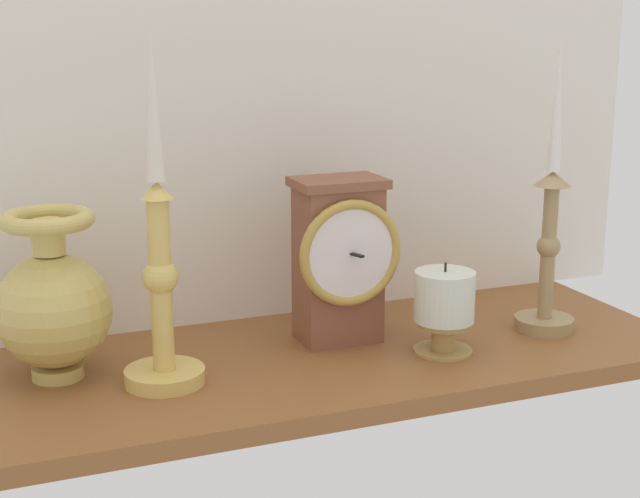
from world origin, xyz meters
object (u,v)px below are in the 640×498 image
brass_vase_bulbous (53,303)px  pillar_candle_front (444,306)px  mantel_clock (340,258)px  candlestick_tall_left (161,280)px  candlestick_tall_center (549,238)px

brass_vase_bulbous → pillar_candle_front: brass_vase_bulbous is taller
mantel_clock → brass_vase_bulbous: size_ratio=1.07×
candlestick_tall_left → brass_vase_bulbous: (-11.62, 6.59, -3.36)cm
mantel_clock → brass_vase_bulbous: mantel_clock is taller
candlestick_tall_left → pillar_candle_front: bearing=-4.5°
pillar_candle_front → brass_vase_bulbous: bearing=168.8°
mantel_clock → candlestick_tall_left: candlestick_tall_left is taller
brass_vase_bulbous → pillar_candle_front: 48.75cm
candlestick_tall_left → mantel_clock: bearing=13.8°
candlestick_tall_center → brass_vase_bulbous: (-65.20, 6.86, -3.70)cm
mantel_clock → pillar_candle_front: bearing=-39.9°
mantel_clock → candlestick_tall_left: size_ratio=0.51×
candlestick_tall_left → candlestick_tall_center: 53.58cm
pillar_candle_front → candlestick_tall_left: bearing=175.5°
mantel_clock → candlestick_tall_center: candlestick_tall_center is taller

